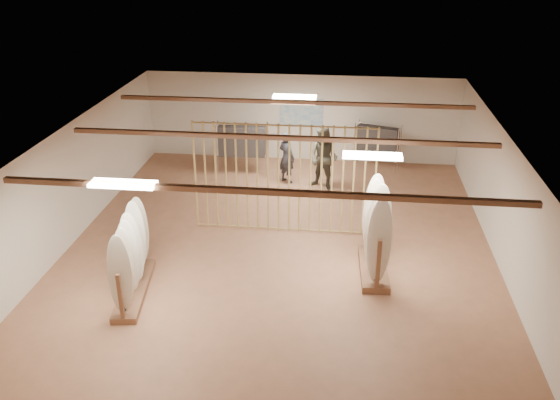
# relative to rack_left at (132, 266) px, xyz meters

# --- Properties ---
(floor) EXTENTS (12.00, 12.00, 0.00)m
(floor) POSITION_rel_rack_left_xyz_m (2.79, 2.36, -0.63)
(floor) COLOR #A76F51
(floor) RESTS_ON ground
(ceiling) EXTENTS (12.00, 12.00, 0.00)m
(ceiling) POSITION_rel_rack_left_xyz_m (2.79, 2.36, 2.17)
(ceiling) COLOR gray
(ceiling) RESTS_ON ground
(wall_back) EXTENTS (12.00, 0.00, 12.00)m
(wall_back) POSITION_rel_rack_left_xyz_m (2.79, 8.36, 0.77)
(wall_back) COLOR silver
(wall_back) RESTS_ON ground
(wall_front) EXTENTS (12.00, 0.00, 12.00)m
(wall_front) POSITION_rel_rack_left_xyz_m (2.79, -3.64, 0.77)
(wall_front) COLOR silver
(wall_front) RESTS_ON ground
(wall_left) EXTENTS (0.00, 12.00, 12.00)m
(wall_left) POSITION_rel_rack_left_xyz_m (-2.21, 2.36, 0.77)
(wall_left) COLOR silver
(wall_left) RESTS_ON ground
(wall_right) EXTENTS (0.00, 12.00, 12.00)m
(wall_right) POSITION_rel_rack_left_xyz_m (7.79, 2.36, 0.77)
(wall_right) COLOR silver
(wall_right) RESTS_ON ground
(ceiling_slats) EXTENTS (9.50, 6.12, 0.10)m
(ceiling_slats) POSITION_rel_rack_left_xyz_m (2.79, 2.36, 2.09)
(ceiling_slats) COLOR brown
(ceiling_slats) RESTS_ON ground
(light_panels) EXTENTS (1.20, 0.35, 0.06)m
(light_panels) POSITION_rel_rack_left_xyz_m (2.79, 2.36, 2.11)
(light_panels) COLOR white
(light_panels) RESTS_ON ground
(bamboo_partition) EXTENTS (4.45, 0.05, 2.78)m
(bamboo_partition) POSITION_rel_rack_left_xyz_m (2.79, 3.16, 0.77)
(bamboo_partition) COLOR tan
(bamboo_partition) RESTS_ON ground
(poster) EXTENTS (1.40, 0.03, 0.90)m
(poster) POSITION_rel_rack_left_xyz_m (2.79, 8.34, 0.97)
(poster) COLOR #356EBB
(poster) RESTS_ON ground
(rack_left) EXTENTS (0.83, 2.33, 1.84)m
(rack_left) POSITION_rel_rack_left_xyz_m (0.00, 0.00, 0.00)
(rack_left) COLOR brown
(rack_left) RESTS_ON floor
(rack_right) EXTENTS (0.66, 1.85, 2.12)m
(rack_right) POSITION_rel_rack_left_xyz_m (4.98, 1.39, 0.09)
(rack_right) COLOR brown
(rack_right) RESTS_ON floor
(clothing_rack_a) EXTENTS (1.52, 0.44, 1.63)m
(clothing_rack_a) POSITION_rel_rack_left_xyz_m (1.10, 6.85, 0.43)
(clothing_rack_a) COLOR silver
(clothing_rack_a) RESTS_ON floor
(clothing_rack_b) EXTENTS (1.32, 0.73, 1.48)m
(clothing_rack_b) POSITION_rel_rack_left_xyz_m (5.23, 7.76, 0.33)
(clothing_rack_b) COLOR silver
(clothing_rack_b) RESTS_ON floor
(shopper_a) EXTENTS (0.78, 0.74, 1.77)m
(shopper_a) POSITION_rel_rack_left_xyz_m (2.53, 6.33, 0.26)
(shopper_a) COLOR #292931
(shopper_a) RESTS_ON floor
(shopper_b) EXTENTS (1.26, 1.15, 2.11)m
(shopper_b) POSITION_rel_rack_left_xyz_m (3.64, 5.96, 0.42)
(shopper_b) COLOR #3D3A2F
(shopper_b) RESTS_ON floor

